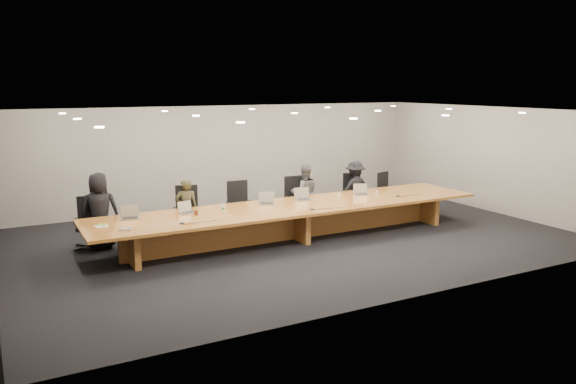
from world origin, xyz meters
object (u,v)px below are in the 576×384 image
(water_bottle, at_px, (223,209))
(chair_far_right, at_px, (389,191))
(chair_mid_left, at_px, (241,206))
(laptop_d, at_px, (304,194))
(chair_far_left, at_px, (89,223))
(paper_cup_far, at_px, (377,193))
(chair_mid_right, at_px, (298,200))
(person_c, at_px, (305,193))
(mic_right, at_px, (398,196))
(chair_left, at_px, (187,212))
(person_b, at_px, (186,209))
(conference_table, at_px, (294,216))
(av_box, at_px, (126,229))
(mic_left, at_px, (182,223))
(amber_mug, at_px, (196,213))
(person_a, at_px, (100,211))
(laptop_b, at_px, (188,207))
(laptop_e, at_px, (361,189))
(chair_right, at_px, (354,194))
(mic_center, at_px, (312,209))
(laptop_c, at_px, (267,198))
(person_d, at_px, (355,188))
(paper_cup_near, at_px, (339,196))
(laptop_a, at_px, (130,212))

(water_bottle, bearing_deg, chair_far_right, 13.02)
(chair_mid_left, distance_m, laptop_d, 1.50)
(chair_far_left, relative_size, paper_cup_far, 13.79)
(chair_mid_right, bearing_deg, laptop_d, -106.55)
(person_c, height_order, mic_right, person_c)
(chair_left, relative_size, person_b, 0.88)
(conference_table, bearing_deg, av_box, -173.72)
(chair_mid_right, bearing_deg, mic_left, -151.23)
(av_box, bearing_deg, amber_mug, 43.74)
(person_a, bearing_deg, laptop_b, 167.06)
(chair_far_left, relative_size, laptop_e, 3.24)
(person_a, bearing_deg, chair_mid_right, -164.50)
(laptop_b, bearing_deg, chair_right, -5.89)
(laptop_d, bearing_deg, water_bottle, -164.35)
(mic_left, bearing_deg, person_c, 24.68)
(mic_left, distance_m, mic_center, 2.83)
(water_bottle, xyz_separation_m, amber_mug, (-0.56, 0.09, -0.05))
(amber_mug, xyz_separation_m, mic_left, (-0.48, -0.57, -0.03))
(mic_right, bearing_deg, person_a, 167.01)
(conference_table, bearing_deg, laptop_d, 40.53)
(conference_table, bearing_deg, laptop_c, 141.15)
(person_a, bearing_deg, chair_left, -166.66)
(person_d, height_order, mic_center, person_d)
(mic_left, bearing_deg, person_a, 125.85)
(chair_mid_left, bearing_deg, chair_far_left, -178.71)
(amber_mug, xyz_separation_m, paper_cup_near, (3.55, 0.14, -0.01))
(chair_left, distance_m, laptop_a, 1.62)
(laptop_d, bearing_deg, laptop_b, -173.20)
(person_a, height_order, person_c, person_a)
(person_a, height_order, laptop_a, person_a)
(chair_mid_left, relative_size, chair_right, 1.06)
(conference_table, distance_m, person_b, 2.39)
(laptop_a, xyz_separation_m, paper_cup_far, (5.87, -0.23, -0.10))
(chair_mid_right, distance_m, mic_center, 1.89)
(person_b, distance_m, mic_right, 4.97)
(chair_mid_right, relative_size, paper_cup_near, 15.15)
(mic_center, bearing_deg, laptop_c, 122.54)
(person_c, distance_m, av_box, 4.99)
(amber_mug, bearing_deg, chair_right, 13.49)
(chair_far_right, relative_size, laptop_c, 3.04)
(conference_table, relative_size, chair_mid_left, 7.60)
(chair_far_right, bearing_deg, mic_right, -139.19)
(conference_table, xyz_separation_m, laptop_b, (-2.32, 0.36, 0.36))
(conference_table, height_order, laptop_c, laptop_c)
(chair_left, bearing_deg, water_bottle, -52.88)
(water_bottle, height_order, paper_cup_far, water_bottle)
(person_a, height_order, mic_right, person_a)
(chair_right, bearing_deg, person_a, -164.54)
(laptop_d, xyz_separation_m, mic_center, (-0.34, -0.96, -0.13))
(chair_far_right, relative_size, water_bottle, 5.56)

